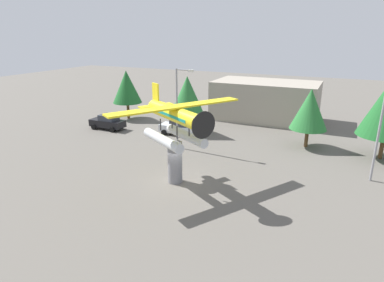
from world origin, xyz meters
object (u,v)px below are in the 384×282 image
Objects in this scene: display_pedestal at (175,162)px; tree_center_back at (310,109)px; floatplane_monument at (175,121)px; tree_west at (127,87)px; car_near_black at (108,122)px; car_mid_silver at (179,127)px; streetlight_primary at (179,103)px; streetlight_secondary at (384,118)px; tree_east at (187,95)px; storefront_building at (265,101)px.

tree_center_back reaches higher than display_pedestal.
floatplane_monument reaches higher than tree_west.
car_near_black and car_mid_silver have the same top height.
streetlight_primary is (-3.32, 7.08, 2.91)m from display_pedestal.
streetlight_secondary reaches higher than streetlight_primary.
streetlight_primary is at bearing 146.97° from floatplane_monument.
display_pedestal is at bearing -44.72° from tree_west.
display_pedestal is 13.45m from tree_east.
display_pedestal is at bearing -180.00° from floatplane_monument.
tree_center_back is at bearing -171.24° from car_near_black.
streetlight_primary reaches higher than tree_east.
streetlight_secondary is at bearing 167.19° from car_mid_silver.
car_near_black is 0.54× the size of streetlight_primary.
tree_east is at bearing -163.20° from car_near_black.
car_near_black is at bearing 174.23° from streetlight_secondary.
tree_east is at bearing -14.22° from tree_west.
streetlight_secondary is at bearing -46.97° from tree_center_back.
tree_center_back is (7.85, 12.92, -1.05)m from floatplane_monument.
tree_east reaches higher than storefront_building.
streetlight_secondary is 1.35× the size of tree_east.
tree_east is (9.09, 2.75, 3.47)m from car_near_black.
tree_center_back reaches higher than car_near_black.
car_mid_silver is 13.79m from tree_center_back.
storefront_building reaches higher than display_pedestal.
storefront_building is at bearing 56.53° from tree_east.
tree_west reaches higher than storefront_building.
car_near_black is at bearing 145.98° from display_pedestal.
tree_west is at bearing -80.84° from car_near_black.
tree_center_back reaches higher than storefront_building.
streetlight_secondary is (17.06, -0.41, 0.46)m from streetlight_primary.
display_pedestal is at bearing 116.08° from car_mid_silver.
display_pedestal is 0.76× the size of car_near_black.
tree_west is (-16.41, -7.27, 1.73)m from storefront_building.
streetlight_secondary is 19.48m from tree_east.
car_near_black is at bearing 177.29° from floatplane_monument.
tree_west is (-11.55, 7.65, -0.32)m from streetlight_primary.
car_mid_silver is at bearing -172.14° from tree_center_back.
streetlight_primary is 5.38m from tree_east.
storefront_building is 2.06× the size of tree_west.
tree_center_back is (12.89, 0.64, -0.53)m from tree_east.
streetlight_secondary reaches higher than tree_east.
tree_east reaches higher than tree_center_back.
tree_east is at bearing -123.47° from storefront_building.
tree_west is (-9.48, 3.72, 3.32)m from car_mid_silver.
streetlight_secondary is at bearing -15.75° from tree_west.
streetlight_secondary is at bearing -16.55° from tree_east.
car_near_black is at bearing 167.41° from streetlight_primary.
tree_west is at bearing 135.28° from display_pedestal.
streetlight_primary is 17.07m from streetlight_secondary.
floatplane_monument is at bearing -153.71° from streetlight_secondary.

